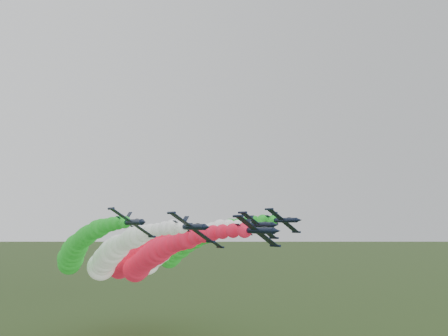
# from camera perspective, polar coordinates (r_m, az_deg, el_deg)

# --- Properties ---
(jet_lead) EXTENTS (18.94, 92.49, 22.33)m
(jet_lead) POSITION_cam_1_polar(r_m,az_deg,el_deg) (141.36, -9.59, -11.55)
(jet_lead) COLOR black
(jet_lead) RESTS_ON ground
(jet_inner_left) EXTENTS (19.44, 92.99, 22.82)m
(jet_inner_left) POSITION_cam_1_polar(r_m,az_deg,el_deg) (146.88, -14.52, -11.01)
(jet_inner_left) COLOR black
(jet_inner_left) RESTS_ON ground
(jet_inner_right) EXTENTS (19.22, 92.77, 22.61)m
(jet_inner_right) POSITION_cam_1_polar(r_m,az_deg,el_deg) (156.23, -8.16, -10.82)
(jet_inner_right) COLOR black
(jet_inner_right) RESTS_ON ground
(jet_outer_left) EXTENTS (18.63, 92.18, 22.02)m
(jet_outer_left) POSITION_cam_1_polar(r_m,az_deg,el_deg) (152.51, -18.83, -10.29)
(jet_outer_left) COLOR black
(jet_outer_left) RESTS_ON ground
(jet_outer_right) EXTENTS (18.95, 92.50, 22.34)m
(jet_outer_right) POSITION_cam_1_polar(r_m,az_deg,el_deg) (165.97, -4.97, -10.19)
(jet_outer_right) COLOR black
(jet_outer_right) RESTS_ON ground
(jet_trail) EXTENTS (19.18, 92.73, 22.57)m
(jet_trail) POSITION_cam_1_polar(r_m,az_deg,el_deg) (167.03, -12.20, -11.42)
(jet_trail) COLOR black
(jet_trail) RESTS_ON ground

